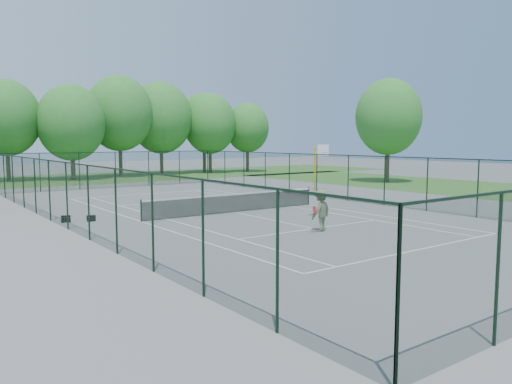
% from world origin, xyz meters
% --- Properties ---
extents(ground, '(140.00, 140.00, 0.00)m').
position_xyz_m(ground, '(0.00, 0.00, 0.00)').
color(ground, slate).
rests_on(ground, ground).
extents(grass_far, '(80.00, 16.00, 0.01)m').
position_xyz_m(grass_far, '(0.00, 30.00, 0.01)').
color(grass_far, '#3F722B').
rests_on(grass_far, ground).
extents(grass_side, '(14.00, 40.00, 0.01)m').
position_xyz_m(grass_side, '(24.00, 4.00, 0.01)').
color(grass_side, '#3F722B').
rests_on(grass_side, ground).
extents(court_lines, '(11.05, 23.85, 0.01)m').
position_xyz_m(court_lines, '(0.00, 0.00, 0.00)').
color(court_lines, white).
rests_on(court_lines, ground).
extents(tennis_net, '(11.08, 0.08, 1.10)m').
position_xyz_m(tennis_net, '(0.00, 0.00, 0.58)').
color(tennis_net, black).
rests_on(tennis_net, ground).
extents(fence_enclosure, '(18.05, 36.05, 3.02)m').
position_xyz_m(fence_enclosure, '(0.00, 0.00, 1.56)').
color(fence_enclosure, '#18321D').
rests_on(fence_enclosure, ground).
extents(tree_line_far, '(39.40, 6.40, 9.70)m').
position_xyz_m(tree_line_far, '(0.00, 30.00, 5.99)').
color(tree_line_far, '#483A26').
rests_on(tree_line_far, ground).
extents(basketball_goal, '(1.20, 1.43, 3.65)m').
position_xyz_m(basketball_goal, '(12.14, 6.07, 2.57)').
color(basketball_goal, yellow).
rests_on(basketball_goal, ground).
extents(tree_side, '(6.19, 6.19, 9.80)m').
position_xyz_m(tree_side, '(23.07, 8.20, 6.18)').
color(tree_side, '#483A26').
rests_on(tree_side, ground).
extents(sports_bag_a, '(0.45, 0.31, 0.34)m').
position_xyz_m(sports_bag_a, '(-8.53, 2.04, 0.17)').
color(sports_bag_a, black).
rests_on(sports_bag_a, ground).
extents(sports_bag_b, '(0.40, 0.26, 0.30)m').
position_xyz_m(sports_bag_b, '(-7.44, 1.61, 0.15)').
color(sports_bag_b, black).
rests_on(sports_bag_b, ground).
extents(tennis_player, '(1.70, 0.95, 1.84)m').
position_xyz_m(tennis_player, '(-0.19, -7.05, 0.92)').
color(tennis_player, '#5F6546').
rests_on(tennis_player, ground).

